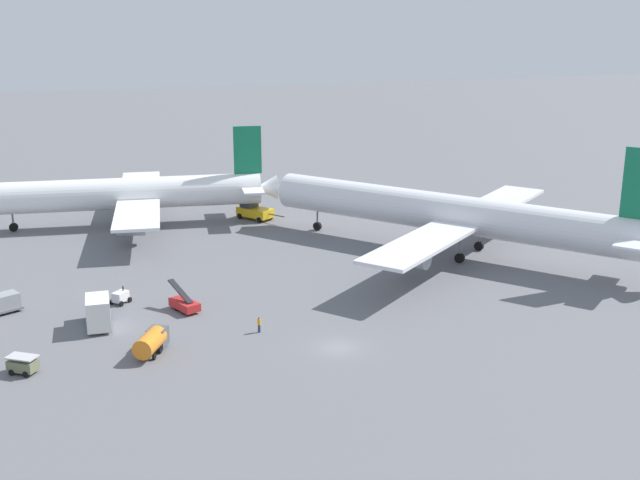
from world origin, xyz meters
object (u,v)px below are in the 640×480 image
at_px(gse_container_dolly_flat, 5,302).
at_px(gse_catering_truck_tall, 98,311).
at_px(gse_fuel_bowser_stubby, 152,341).
at_px(gse_gpu_cart_small, 121,297).
at_px(pushback_tug, 254,211).
at_px(airliner_being_pushed, 450,214).
at_px(gse_belt_loader_portside, 184,304).
at_px(ground_crew_marshaller_foreground, 259,324).
at_px(gse_baggage_cart_near_cluster, 23,365).
at_px(airliner_at_gate_left, 128,194).

relative_size(gse_container_dolly_flat, gse_catering_truck_tall, 0.64).
bearing_deg(gse_fuel_bowser_stubby, gse_gpu_cart_small, 96.30).
relative_size(pushback_tug, gse_gpu_cart_small, 3.20).
xyz_separation_m(airliner_being_pushed, gse_gpu_cart_small, (-45.25, -5.85, -4.82)).
bearing_deg(gse_belt_loader_portside, ground_crew_marshaller_foreground, -53.95).
height_order(gse_fuel_bowser_stubby, gse_belt_loader_portside, gse_belt_loader_portside).
xyz_separation_m(gse_fuel_bowser_stubby, ground_crew_marshaller_foreground, (11.29, 1.90, -0.46)).
bearing_deg(gse_fuel_bowser_stubby, gse_belt_loader_portside, 65.39).
bearing_deg(gse_baggage_cart_near_cluster, gse_container_dolly_flat, 97.29).
xyz_separation_m(airliner_being_pushed, gse_baggage_cart_near_cluster, (-55.47, -21.81, -4.76)).
distance_m(airliner_being_pushed, ground_crew_marshaller_foreground, 37.91).
xyz_separation_m(gse_gpu_cart_small, ground_crew_marshaller_foreground, (12.98, -13.48, 0.08)).
distance_m(gse_gpu_cart_small, ground_crew_marshaller_foreground, 18.71).
bearing_deg(gse_fuel_bowser_stubby, airliner_being_pushed, 25.98).
height_order(pushback_tug, gse_gpu_cart_small, pushback_tug).
bearing_deg(pushback_tug, airliner_at_gate_left, 173.92).
xyz_separation_m(gse_baggage_cart_near_cluster, gse_gpu_cart_small, (10.22, 15.96, -0.07)).
distance_m(airliner_being_pushed, gse_belt_loader_portside, 40.35).
distance_m(gse_baggage_cart_near_cluster, gse_gpu_cart_small, 18.96).
relative_size(airliner_at_gate_left, gse_fuel_bowser_stubby, 9.22).
height_order(gse_fuel_bowser_stubby, ground_crew_marshaller_foreground, gse_fuel_bowser_stubby).
bearing_deg(gse_catering_truck_tall, ground_crew_marshaller_foreground, -23.93).
height_order(pushback_tug, gse_container_dolly_flat, pushback_tug).
relative_size(airliner_at_gate_left, gse_container_dolly_flat, 12.49).
distance_m(airliner_being_pushed, gse_gpu_cart_small, 45.88).
bearing_deg(gse_catering_truck_tall, gse_gpu_cart_small, 66.51).
relative_size(gse_fuel_bowser_stubby, gse_belt_loader_portside, 1.03).
distance_m(airliner_at_gate_left, gse_belt_loader_portside, 40.19).
height_order(pushback_tug, gse_catering_truck_tall, gse_catering_truck_tall).
bearing_deg(gse_container_dolly_flat, gse_gpu_cart_small, -5.86).
bearing_deg(pushback_tug, gse_baggage_cart_near_cluster, -125.03).
relative_size(gse_fuel_bowser_stubby, gse_catering_truck_tall, 0.87).
bearing_deg(gse_fuel_bowser_stubby, gse_catering_truck_tall, 116.83).
relative_size(airliner_at_gate_left, ground_crew_marshaller_foreground, 28.43).
xyz_separation_m(airliner_being_pushed, gse_container_dolly_flat, (-57.67, -4.57, -4.44)).
height_order(airliner_at_gate_left, gse_gpu_cart_small, airliner_at_gate_left).
xyz_separation_m(pushback_tug, gse_fuel_bowser_stubby, (-22.49, -48.50, 0.03)).
distance_m(airliner_at_gate_left, gse_container_dolly_flat, 38.14).
relative_size(gse_belt_loader_portside, gse_catering_truck_tall, 0.84).
height_order(gse_fuel_bowser_stubby, gse_container_dolly_flat, gse_fuel_bowser_stubby).
height_order(gse_container_dolly_flat, ground_crew_marshaller_foreground, gse_container_dolly_flat).
xyz_separation_m(gse_container_dolly_flat, gse_belt_loader_portside, (19.02, -5.97, -0.35)).
distance_m(gse_container_dolly_flat, gse_belt_loader_portside, 19.93).
xyz_separation_m(gse_container_dolly_flat, gse_catering_truck_tall, (9.61, -7.74, 0.58)).
relative_size(airliner_being_pushed, gse_baggage_cart_near_cluster, 15.79).
height_order(airliner_at_gate_left, gse_baggage_cart_near_cluster, airliner_at_gate_left).
xyz_separation_m(airliner_being_pushed, pushback_tug, (-21.06, 27.27, -4.32)).
bearing_deg(ground_crew_marshaller_foreground, gse_baggage_cart_near_cluster, -173.88).
bearing_deg(pushback_tug, gse_fuel_bowser_stubby, -114.88).
xyz_separation_m(gse_catering_truck_tall, ground_crew_marshaller_foreground, (15.79, -7.01, -0.88)).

